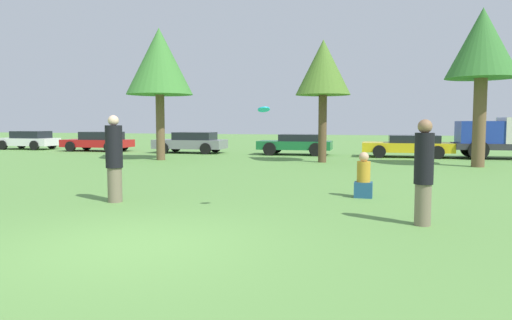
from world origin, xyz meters
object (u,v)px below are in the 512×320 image
object	(u,v)px
person_catcher	(424,171)
parked_car_white	(29,140)
tree_0	(159,62)
parked_car_yellow	(409,145)
bystander_sitting	(363,179)
person_thrower	(114,159)
parked_car_grey	(191,142)
frisbee	(264,109)
tree_1	(323,69)
parked_car_green	(296,143)
tree_2	(482,46)
parked_car_red	(99,141)

from	to	relation	value
person_catcher	parked_car_white	distance (m)	29.04
tree_0	parked_car_yellow	bearing A→B (deg)	23.66
bystander_sitting	person_thrower	bearing A→B (deg)	-157.90
parked_car_grey	frisbee	bearing A→B (deg)	115.72
person_catcher	bystander_sitting	size ratio (longest dim) A/B	1.70
frisbee	tree_1	bearing A→B (deg)	92.30
frisbee	parked_car_grey	size ratio (longest dim) A/B	0.06
parked_car_grey	parked_car_yellow	bearing A→B (deg)	178.00
bystander_sitting	tree_1	bearing A→B (deg)	103.39
parked_car_grey	parked_car_green	xyz separation A→B (m)	(6.13, 0.17, -0.02)
tree_0	parked_car_green	size ratio (longest dim) A/B	1.53
person_thrower	tree_2	size ratio (longest dim) A/B	0.31
person_catcher	parked_car_green	distance (m)	17.70
bystander_sitting	parked_car_red	distance (m)	21.70
tree_0	parked_car_grey	world-z (taller)	tree_0
frisbee	tree_0	size ratio (longest dim) A/B	0.04
tree_0	parked_car_green	xyz separation A→B (m)	(5.55, 5.14, -3.95)
parked_car_white	parked_car_yellow	distance (m)	23.78
tree_2	parked_car_yellow	xyz separation A→B (m)	(-2.47, 4.75, -4.16)
tree_2	parked_car_grey	bearing A→B (deg)	161.87
tree_0	parked_car_red	distance (m)	9.36
parked_car_red	parked_car_grey	xyz separation A→B (m)	(6.21, -0.11, 0.02)
parked_car_red	frisbee	bearing A→B (deg)	129.91
person_thrower	parked_car_white	size ratio (longest dim) A/B	0.50
tree_2	bystander_sitting	bearing A→B (deg)	-113.88
tree_1	tree_2	bearing A→B (deg)	-4.39
parked_car_yellow	parked_car_green	bearing A→B (deg)	-3.55
person_thrower	parked_car_yellow	distance (m)	17.44
person_catcher	frisbee	size ratio (longest dim) A/B	7.38
frisbee	parked_car_green	xyz separation A→B (m)	(-2.50, 16.54, -1.42)
parked_car_red	parked_car_white	bearing A→B (deg)	-6.77
person_thrower	person_catcher	distance (m)	6.54
tree_1	parked_car_white	distance (m)	20.81
parked_car_white	parked_car_grey	size ratio (longest dim) A/B	0.94
person_thrower	bystander_sitting	world-z (taller)	person_thrower
bystander_sitting	parked_car_grey	size ratio (longest dim) A/B	0.26
parked_car_red	parked_car_green	bearing A→B (deg)	178.18
frisbee	parked_car_green	size ratio (longest dim) A/B	0.06
tree_0	tree_1	world-z (taller)	tree_0
bystander_sitting	tree_1	xyz separation A→B (m)	(-2.28, 9.58, 3.67)
parked_car_white	parked_car_red	xyz separation A→B (m)	(5.59, -0.46, -0.00)
person_catcher	parked_car_white	world-z (taller)	person_catcher
person_catcher	tree_1	size ratio (longest dim) A/B	0.34
parked_car_red	parked_car_grey	bearing A→B (deg)	176.91
bystander_sitting	tree_2	world-z (taller)	tree_2
tree_2	parked_car_grey	distance (m)	15.76
parked_car_grey	parked_car_yellow	world-z (taller)	parked_car_grey
bystander_sitting	tree_1	size ratio (longest dim) A/B	0.20
person_thrower	tree_1	size ratio (longest dim) A/B	0.36
tree_0	parked_car_grey	bearing A→B (deg)	96.74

